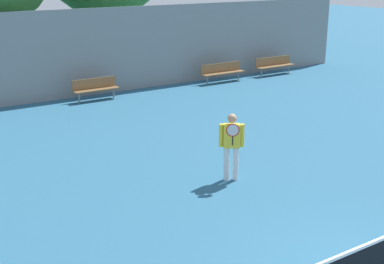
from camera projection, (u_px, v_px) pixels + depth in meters
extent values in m
cylinder|color=silver|center=(226.00, 163.00, 12.75)|extent=(0.14, 0.14, 0.83)
cylinder|color=silver|center=(236.00, 163.00, 12.76)|extent=(0.14, 0.14, 0.83)
cube|color=yellow|center=(232.00, 136.00, 12.55)|extent=(0.44, 0.38, 0.57)
cylinder|color=yellow|center=(221.00, 135.00, 12.54)|extent=(0.10, 0.10, 0.55)
cylinder|color=yellow|center=(242.00, 135.00, 12.55)|extent=(0.10, 0.10, 0.55)
sphere|color=tan|center=(232.00, 118.00, 12.42)|extent=(0.22, 0.22, 0.22)
cylinder|color=black|center=(233.00, 141.00, 12.29)|extent=(0.03, 0.03, 0.22)
torus|color=red|center=(233.00, 130.00, 12.21)|extent=(0.28, 0.19, 0.31)
cylinder|color=silver|center=(233.00, 130.00, 12.21)|extent=(0.23, 0.15, 0.27)
cube|color=brown|center=(96.00, 90.00, 20.36)|extent=(1.78, 0.40, 0.04)
cylinder|color=gray|center=(79.00, 98.00, 20.05)|extent=(0.06, 0.06, 0.40)
cylinder|color=gray|center=(114.00, 93.00, 20.80)|extent=(0.06, 0.06, 0.40)
cube|color=brown|center=(94.00, 83.00, 20.44)|extent=(1.78, 0.04, 0.40)
cube|color=brown|center=(275.00, 66.00, 25.17)|extent=(2.13, 0.40, 0.04)
cylinder|color=gray|center=(261.00, 73.00, 24.79)|extent=(0.06, 0.06, 0.40)
cylinder|color=gray|center=(288.00, 69.00, 25.69)|extent=(0.06, 0.06, 0.40)
cube|color=brown|center=(273.00, 61.00, 25.25)|extent=(2.13, 0.04, 0.40)
cube|color=brown|center=(223.00, 73.00, 23.55)|extent=(2.14, 0.40, 0.04)
cylinder|color=gray|center=(207.00, 80.00, 23.16)|extent=(0.06, 0.06, 0.40)
cylinder|color=gray|center=(238.00, 76.00, 24.06)|extent=(0.06, 0.06, 0.40)
cube|color=brown|center=(221.00, 67.00, 23.63)|extent=(2.14, 0.04, 0.40)
cube|color=gray|center=(54.00, 56.00, 20.08)|extent=(29.44, 0.06, 3.39)
cylinder|color=brown|center=(108.00, 39.00, 25.38)|extent=(0.45, 0.45, 3.20)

